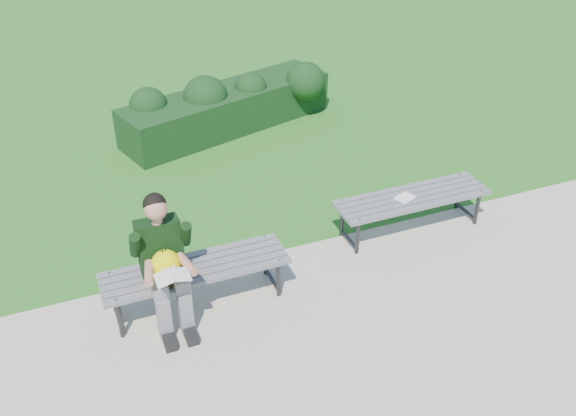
{
  "coord_description": "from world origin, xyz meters",
  "views": [
    {
      "loc": [
        -2.14,
        -5.35,
        4.24
      ],
      "look_at": [
        -0.09,
        -0.28,
        0.75
      ],
      "focal_mm": 40.0,
      "sensor_mm": 36.0,
      "label": 1
    }
  ],
  "objects_px": {
    "bench_right": "(412,200)",
    "seated_boy": "(164,259)",
    "bench_left": "(196,271)",
    "hedge": "(229,104)",
    "paper_sheet": "(405,197)"
  },
  "relations": [
    {
      "from": "bench_right",
      "to": "hedge",
      "type": "bearing_deg",
      "value": 107.62
    },
    {
      "from": "bench_left",
      "to": "bench_right",
      "type": "height_order",
      "value": "same"
    },
    {
      "from": "hedge",
      "to": "paper_sheet",
      "type": "height_order",
      "value": "hedge"
    },
    {
      "from": "bench_left",
      "to": "bench_right",
      "type": "bearing_deg",
      "value": 7.49
    },
    {
      "from": "hedge",
      "to": "bench_right",
      "type": "height_order",
      "value": "hedge"
    },
    {
      "from": "seated_boy",
      "to": "paper_sheet",
      "type": "height_order",
      "value": "seated_boy"
    },
    {
      "from": "hedge",
      "to": "bench_left",
      "type": "height_order",
      "value": "hedge"
    },
    {
      "from": "seated_boy",
      "to": "hedge",
      "type": "bearing_deg",
      "value": 64.81
    },
    {
      "from": "paper_sheet",
      "to": "seated_boy",
      "type": "bearing_deg",
      "value": -171.08
    },
    {
      "from": "bench_right",
      "to": "seated_boy",
      "type": "xyz_separation_m",
      "value": [
        -2.91,
        -0.44,
        0.3
      ]
    },
    {
      "from": "bench_left",
      "to": "bench_right",
      "type": "distance_m",
      "value": 2.63
    },
    {
      "from": "bench_left",
      "to": "seated_boy",
      "type": "bearing_deg",
      "value": -161.91
    },
    {
      "from": "paper_sheet",
      "to": "bench_left",
      "type": "bearing_deg",
      "value": -172.22
    },
    {
      "from": "bench_left",
      "to": "seated_boy",
      "type": "height_order",
      "value": "seated_boy"
    },
    {
      "from": "bench_right",
      "to": "seated_boy",
      "type": "distance_m",
      "value": 2.96
    }
  ]
}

